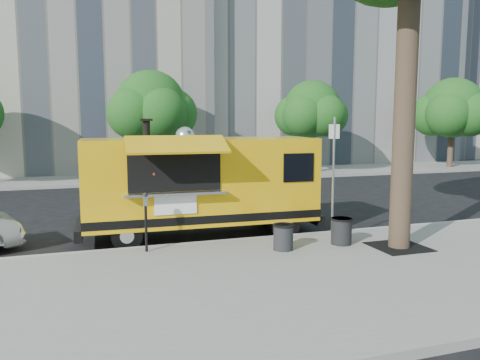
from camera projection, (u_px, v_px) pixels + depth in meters
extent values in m
plane|color=black|center=(252.00, 234.00, 12.68)|extent=(120.00, 120.00, 0.00)
cube|color=gray|center=(323.00, 278.00, 8.90)|extent=(60.00, 6.00, 0.15)
cube|color=#999993|center=(265.00, 240.00, 11.79)|extent=(60.00, 0.14, 0.16)
cube|color=gray|center=(169.00, 176.00, 25.40)|extent=(60.00, 5.00, 0.15)
cube|color=#A49C99|center=(298.00, 33.00, 36.84)|extent=(20.00, 14.00, 20.00)
cube|color=#B4AA96|center=(469.00, 68.00, 43.59)|extent=(16.00, 12.00, 16.00)
cylinder|color=#33261C|center=(405.00, 105.00, 10.42)|extent=(0.48, 0.48, 6.50)
cube|color=black|center=(399.00, 247.00, 10.83)|extent=(1.20, 1.20, 0.02)
cylinder|color=#33261C|center=(152.00, 153.00, 24.16)|extent=(0.36, 0.36, 2.60)
sphere|color=#124515|center=(151.00, 106.00, 23.87)|extent=(3.60, 3.60, 3.60)
cylinder|color=#33261C|center=(311.00, 150.00, 26.67)|extent=(0.36, 0.36, 2.60)
sphere|color=#124515|center=(312.00, 109.00, 26.38)|extent=(3.24, 3.24, 3.24)
cylinder|color=#33261C|center=(451.00, 147.00, 29.95)|extent=(0.36, 0.36, 2.60)
sphere|color=#124515|center=(453.00, 108.00, 29.64)|extent=(3.78, 3.78, 3.78)
cylinder|color=silver|center=(333.00, 178.00, 11.49)|extent=(0.06, 0.06, 3.00)
cube|color=white|center=(334.00, 131.00, 11.35)|extent=(0.28, 0.02, 0.35)
cylinder|color=black|center=(146.00, 229.00, 10.40)|extent=(0.06, 0.06, 1.05)
cube|color=silver|center=(145.00, 201.00, 10.32)|extent=(0.10, 0.08, 0.22)
sphere|color=black|center=(145.00, 195.00, 10.30)|extent=(0.11, 0.11, 0.11)
cube|color=#E4A60B|center=(201.00, 179.00, 12.25)|extent=(6.00, 2.19, 2.15)
cube|color=black|center=(201.00, 212.00, 12.36)|extent=(6.02, 2.21, 0.20)
cube|color=black|center=(307.00, 215.00, 13.25)|extent=(0.24, 1.92, 0.27)
cube|color=black|center=(80.00, 229.00, 11.53)|extent=(0.24, 1.92, 0.27)
cube|color=black|center=(306.00, 163.00, 13.05)|extent=(0.10, 1.61, 0.87)
cylinder|color=black|center=(285.00, 225.00, 12.18)|extent=(0.74, 0.28, 0.73)
cylinder|color=black|center=(264.00, 213.00, 13.78)|extent=(0.74, 0.28, 0.73)
cylinder|color=black|center=(127.00, 235.00, 11.04)|extent=(0.74, 0.28, 0.73)
cylinder|color=black|center=(123.00, 221.00, 12.64)|extent=(0.74, 0.28, 0.73)
cube|color=black|center=(175.00, 171.00, 11.08)|extent=(2.20, 0.24, 0.96)
cube|color=silver|center=(176.00, 194.00, 10.99)|extent=(2.40, 0.42, 0.06)
cube|color=#E4A60B|center=(177.00, 144.00, 10.54)|extent=(2.32, 0.93, 0.39)
cube|color=white|center=(176.00, 205.00, 11.10)|extent=(1.01, 0.07, 0.46)
cylinder|color=black|center=(146.00, 130.00, 11.70)|extent=(0.18, 0.18, 0.50)
sphere|color=silver|center=(185.00, 136.00, 12.18)|extent=(0.51, 0.51, 0.51)
sphere|color=brown|center=(152.00, 172.00, 11.22)|extent=(0.77, 0.77, 0.77)
cylinder|color=#FF590C|center=(153.00, 179.00, 11.02)|extent=(0.31, 0.12, 0.31)
cylinder|color=black|center=(341.00, 231.00, 11.06)|extent=(0.48, 0.48, 0.63)
cylinder|color=black|center=(342.00, 219.00, 11.02)|extent=(0.52, 0.52, 0.04)
cylinder|color=black|center=(283.00, 237.00, 10.57)|extent=(0.45, 0.45, 0.59)
cylinder|color=black|center=(283.00, 225.00, 10.54)|extent=(0.49, 0.49, 0.04)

